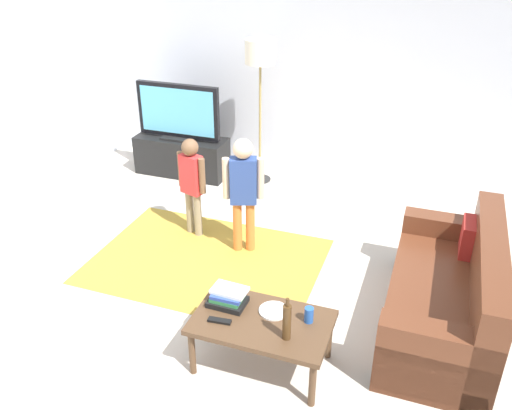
{
  "coord_description": "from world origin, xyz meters",
  "views": [
    {
      "loc": [
        1.49,
        -3.54,
        2.96
      ],
      "look_at": [
        0.0,
        0.6,
        0.65
      ],
      "focal_mm": 37.78,
      "sensor_mm": 36.0,
      "label": 1
    }
  ],
  "objects_px": {
    "soda_can": "(309,315)",
    "tv_remote": "(220,321)",
    "couch": "(451,299)",
    "tv": "(178,112)",
    "child_near_tv": "(192,178)",
    "bottle": "(287,322)",
    "plate": "(274,311)",
    "coffee_table": "(262,325)",
    "book_stack": "(228,297)",
    "child_center": "(243,186)",
    "floor_lamp": "(260,60)",
    "tv_stand": "(182,156)"
  },
  "relations": [
    {
      "from": "soda_can",
      "to": "tv_remote",
      "type": "bearing_deg",
      "value": -159.86
    },
    {
      "from": "couch",
      "to": "soda_can",
      "type": "relative_size",
      "value": 15.0
    },
    {
      "from": "tv",
      "to": "child_near_tv",
      "type": "relative_size",
      "value": 1.03
    },
    {
      "from": "tv",
      "to": "bottle",
      "type": "xyz_separation_m",
      "value": [
        2.36,
        -3.05,
        -0.28
      ]
    },
    {
      "from": "couch",
      "to": "plate",
      "type": "relative_size",
      "value": 8.18
    },
    {
      "from": "coffee_table",
      "to": "book_stack",
      "type": "bearing_deg",
      "value": 161.8
    },
    {
      "from": "coffee_table",
      "to": "child_center",
      "type": "bearing_deg",
      "value": 115.54
    },
    {
      "from": "bottle",
      "to": "coffee_table",
      "type": "bearing_deg",
      "value": 151.39
    },
    {
      "from": "floor_lamp",
      "to": "tv_stand",
      "type": "bearing_deg",
      "value": -171.62
    },
    {
      "from": "child_near_tv",
      "to": "tv_remote",
      "type": "height_order",
      "value": "child_near_tv"
    },
    {
      "from": "tv_stand",
      "to": "bottle",
      "type": "xyz_separation_m",
      "value": [
        2.36,
        -3.08,
        0.32
      ]
    },
    {
      "from": "bottle",
      "to": "plate",
      "type": "distance_m",
      "value": 0.32
    },
    {
      "from": "couch",
      "to": "child_near_tv",
      "type": "bearing_deg",
      "value": 165.33
    },
    {
      "from": "child_center",
      "to": "plate",
      "type": "xyz_separation_m",
      "value": [
        0.75,
        -1.35,
        -0.29
      ]
    },
    {
      "from": "floor_lamp",
      "to": "couch",
      "type": "bearing_deg",
      "value": -42.43
    },
    {
      "from": "tv",
      "to": "child_center",
      "type": "xyz_separation_m",
      "value": [
        1.44,
        -1.46,
        -0.13
      ]
    },
    {
      "from": "floor_lamp",
      "to": "tv_remote",
      "type": "height_order",
      "value": "floor_lamp"
    },
    {
      "from": "tv",
      "to": "tv_remote",
      "type": "distance_m",
      "value": 3.6
    },
    {
      "from": "coffee_table",
      "to": "soda_can",
      "type": "distance_m",
      "value": 0.35
    },
    {
      "from": "tv_remote",
      "to": "soda_can",
      "type": "bearing_deg",
      "value": 14.23
    },
    {
      "from": "floor_lamp",
      "to": "child_center",
      "type": "distance_m",
      "value": 1.88
    },
    {
      "from": "tv",
      "to": "soda_can",
      "type": "bearing_deg",
      "value": -49.04
    },
    {
      "from": "tv_stand",
      "to": "coffee_table",
      "type": "distance_m",
      "value": 3.65
    },
    {
      "from": "book_stack",
      "to": "soda_can",
      "type": "relative_size",
      "value": 2.37
    },
    {
      "from": "tv_remote",
      "to": "coffee_table",
      "type": "bearing_deg",
      "value": 17.29
    },
    {
      "from": "child_center",
      "to": "tv_remote",
      "type": "relative_size",
      "value": 7.03
    },
    {
      "from": "tv",
      "to": "couch",
      "type": "relative_size",
      "value": 0.61
    },
    {
      "from": "child_center",
      "to": "tv_stand",
      "type": "bearing_deg",
      "value": 134.07
    },
    {
      "from": "coffee_table",
      "to": "floor_lamp",
      "type": "bearing_deg",
      "value": 109.63
    },
    {
      "from": "child_near_tv",
      "to": "coffee_table",
      "type": "xyz_separation_m",
      "value": [
        1.32,
        -1.6,
        -0.27
      ]
    },
    {
      "from": "tv_stand",
      "to": "couch",
      "type": "xyz_separation_m",
      "value": [
        3.43,
        -2.04,
        0.05
      ]
    },
    {
      "from": "tv_remote",
      "to": "plate",
      "type": "relative_size",
      "value": 0.77
    },
    {
      "from": "couch",
      "to": "tv_remote",
      "type": "xyz_separation_m",
      "value": [
        -1.57,
        -1.03,
        0.14
      ]
    },
    {
      "from": "couch",
      "to": "child_center",
      "type": "distance_m",
      "value": 2.12
    },
    {
      "from": "child_center",
      "to": "coffee_table",
      "type": "height_order",
      "value": "child_center"
    },
    {
      "from": "coffee_table",
      "to": "book_stack",
      "type": "height_order",
      "value": "book_stack"
    },
    {
      "from": "tv_stand",
      "to": "plate",
      "type": "xyz_separation_m",
      "value": [
        2.19,
        -2.84,
        0.18
      ]
    },
    {
      "from": "floor_lamp",
      "to": "bottle",
      "type": "distance_m",
      "value": 3.63
    },
    {
      "from": "tv_remote",
      "to": "soda_can",
      "type": "distance_m",
      "value": 0.64
    },
    {
      "from": "tv",
      "to": "tv_remote",
      "type": "xyz_separation_m",
      "value": [
        1.86,
        -3.05,
        -0.42
      ]
    },
    {
      "from": "couch",
      "to": "coffee_table",
      "type": "bearing_deg",
      "value": -144.8
    },
    {
      "from": "couch",
      "to": "tv_remote",
      "type": "relative_size",
      "value": 10.59
    },
    {
      "from": "floor_lamp",
      "to": "soda_can",
      "type": "bearing_deg",
      "value": -64.59
    },
    {
      "from": "floor_lamp",
      "to": "plate",
      "type": "relative_size",
      "value": 8.09
    },
    {
      "from": "tv_stand",
      "to": "child_near_tv",
      "type": "distance_m",
      "value": 1.64
    },
    {
      "from": "tv_stand",
      "to": "couch",
      "type": "relative_size",
      "value": 0.67
    },
    {
      "from": "tv",
      "to": "soda_can",
      "type": "relative_size",
      "value": 9.17
    },
    {
      "from": "plate",
      "to": "child_center",
      "type": "bearing_deg",
      "value": 119.15
    },
    {
      "from": "couch",
      "to": "coffee_table",
      "type": "height_order",
      "value": "couch"
    },
    {
      "from": "couch",
      "to": "child_center",
      "type": "xyz_separation_m",
      "value": [
        -2.0,
        0.56,
        0.43
      ]
    }
  ]
}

